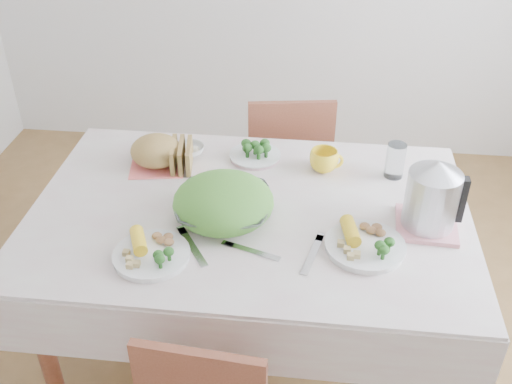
# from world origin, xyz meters

# --- Properties ---
(floor) EXTENTS (3.60, 3.60, 0.00)m
(floor) POSITION_xyz_m (0.00, 0.00, 0.00)
(floor) COLOR olive
(floor) RESTS_ON ground
(dining_table) EXTENTS (1.40, 0.90, 0.75)m
(dining_table) POSITION_xyz_m (0.00, 0.00, 0.38)
(dining_table) COLOR brown
(dining_table) RESTS_ON floor
(tablecloth) EXTENTS (1.50, 1.00, 0.01)m
(tablecloth) POSITION_xyz_m (0.00, 0.00, 0.76)
(tablecloth) COLOR beige
(tablecloth) RESTS_ON dining_table
(chair_far) EXTENTS (0.45, 0.45, 0.87)m
(chair_far) POSITION_xyz_m (0.08, 0.80, 0.47)
(chair_far) COLOR brown
(chair_far) RESTS_ON floor
(salad_bowl) EXTENTS (0.33, 0.33, 0.08)m
(salad_bowl) POSITION_xyz_m (-0.08, -0.06, 0.80)
(salad_bowl) COLOR white
(salad_bowl) RESTS_ON tablecloth
(dinner_plate_left) EXTENTS (0.25, 0.25, 0.02)m
(dinner_plate_left) POSITION_xyz_m (-0.27, -0.29, 0.77)
(dinner_plate_left) COLOR white
(dinner_plate_left) RESTS_ON tablecloth
(dinner_plate_right) EXTENTS (0.29, 0.29, 0.02)m
(dinner_plate_right) POSITION_xyz_m (0.39, -0.17, 0.77)
(dinner_plate_right) COLOR white
(dinner_plate_right) RESTS_ON tablecloth
(broccoli_plate) EXTENTS (0.25, 0.25, 0.02)m
(broccoli_plate) POSITION_xyz_m (-0.02, 0.34, 0.77)
(broccoli_plate) COLOR beige
(broccoli_plate) RESTS_ON tablecloth
(napkin) EXTENTS (0.23, 0.23, 0.00)m
(napkin) POSITION_xyz_m (-0.38, 0.24, 0.76)
(napkin) COLOR #F06B5F
(napkin) RESTS_ON tablecloth
(bread_loaf) EXTENTS (0.20, 0.19, 0.12)m
(bread_loaf) POSITION_xyz_m (-0.38, 0.24, 0.82)
(bread_loaf) COLOR olive
(bread_loaf) RESTS_ON napkin
(fruit_bowl) EXTENTS (0.15, 0.15, 0.04)m
(fruit_bowl) POSITION_xyz_m (-0.28, 0.34, 0.78)
(fruit_bowl) COLOR white
(fruit_bowl) RESTS_ON tablecloth
(yellow_mug) EXTENTS (0.13, 0.13, 0.09)m
(yellow_mug) POSITION_xyz_m (0.25, 0.28, 0.80)
(yellow_mug) COLOR yellow
(yellow_mug) RESTS_ON tablecloth
(glass_tumbler) EXTENTS (0.09, 0.09, 0.13)m
(glass_tumbler) POSITION_xyz_m (0.51, 0.27, 0.83)
(glass_tumbler) COLOR white
(glass_tumbler) RESTS_ON tablecloth
(pink_tray) EXTENTS (0.21, 0.21, 0.02)m
(pink_tray) POSITION_xyz_m (0.59, -0.03, 0.77)
(pink_tray) COLOR pink
(pink_tray) RESTS_ON tablecloth
(electric_kettle) EXTENTS (0.19, 0.19, 0.24)m
(electric_kettle) POSITION_xyz_m (0.59, -0.03, 0.88)
(electric_kettle) COLOR #B2B5BA
(electric_kettle) RESTS_ON pink_tray
(fork_left) EXTENTS (0.13, 0.19, 0.00)m
(fork_left) POSITION_xyz_m (-0.15, -0.23, 0.76)
(fork_left) COLOR silver
(fork_left) RESTS_ON tablecloth
(fork_right) EXTENTS (0.07, 0.20, 0.00)m
(fork_right) POSITION_xyz_m (0.22, -0.22, 0.76)
(fork_right) COLOR silver
(fork_right) RESTS_ON tablecloth
(knife) EXTENTS (0.19, 0.08, 0.00)m
(knife) POSITION_xyz_m (0.04, -0.23, 0.76)
(knife) COLOR silver
(knife) RESTS_ON tablecloth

